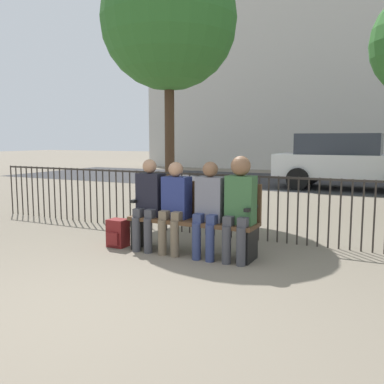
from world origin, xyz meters
TOP-DOWN VIEW (x-y plane):
  - ground_plane at (0.00, 0.00)m, footprint 80.00×80.00m
  - park_bench at (0.00, 2.16)m, footprint 1.69×0.45m
  - seated_person_0 at (-0.61, 2.03)m, footprint 0.34×0.39m
  - seated_person_1 at (-0.22, 2.03)m, footprint 0.34×0.39m
  - seated_person_2 at (0.26, 2.03)m, footprint 0.34×0.39m
  - seated_person_3 at (0.65, 2.03)m, footprint 0.34×0.39m
  - backpack at (-1.07, 1.95)m, footprint 0.25×0.25m
  - fence_railing at (-0.02, 3.16)m, footprint 9.01×0.03m
  - tree_2 at (-1.69, 4.52)m, footprint 2.55×2.55m
  - street_surface at (0.00, 12.00)m, footprint 24.00×6.00m
  - parked_car_0 at (0.87, 10.46)m, footprint 4.20×1.94m
  - building_facade at (0.00, 20.00)m, footprint 20.00×6.00m

SIDE VIEW (x-z plane):
  - ground_plane at x=0.00m, z-range 0.00..0.00m
  - street_surface at x=0.00m, z-range 0.00..0.01m
  - backpack at x=-1.07m, z-range 0.00..0.37m
  - park_bench at x=0.00m, z-range 0.03..0.95m
  - fence_railing at x=-0.02m, z-range 0.08..1.03m
  - seated_person_1 at x=-0.22m, z-range 0.07..1.24m
  - seated_person_2 at x=0.26m, z-range 0.07..1.26m
  - seated_person_0 at x=-0.61m, z-range 0.06..1.27m
  - seated_person_3 at x=0.65m, z-range 0.09..1.36m
  - parked_car_0 at x=0.87m, z-range 0.03..1.65m
  - tree_2 at x=-1.69m, z-range 1.18..6.10m
  - building_facade at x=0.00m, z-range 0.00..15.17m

